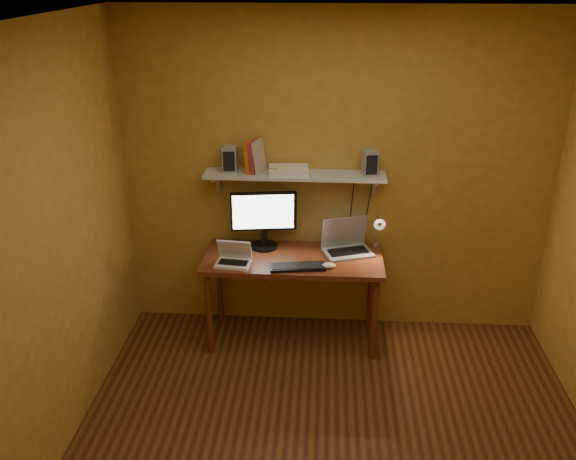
# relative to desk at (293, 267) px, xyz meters

# --- Properties ---
(room) EXTENTS (3.44, 3.24, 2.64)m
(room) POSITION_rel_desk_xyz_m (0.33, -1.28, 0.64)
(room) COLOR brown
(room) RESTS_ON ground
(desk) EXTENTS (1.40, 0.60, 0.75)m
(desk) POSITION_rel_desk_xyz_m (0.00, 0.00, 0.00)
(desk) COLOR maroon
(desk) RESTS_ON ground
(wall_shelf) EXTENTS (1.40, 0.25, 0.21)m
(wall_shelf) POSITION_rel_desk_xyz_m (0.00, 0.19, 0.69)
(wall_shelf) COLOR silver
(wall_shelf) RESTS_ON room
(monitor) EXTENTS (0.52, 0.25, 0.47)m
(monitor) POSITION_rel_desk_xyz_m (-0.24, 0.17, 0.35)
(monitor) COLOR black
(monitor) RESTS_ON desk
(laptop) EXTENTS (0.43, 0.37, 0.27)m
(laptop) POSITION_rel_desk_xyz_m (0.42, 0.14, 0.16)
(laptop) COLOR gray
(laptop) RESTS_ON desk
(netbook) EXTENTS (0.28, 0.21, 0.19)m
(netbook) POSITION_rel_desk_xyz_m (-0.44, -0.14, 0.14)
(netbook) COLOR white
(netbook) RESTS_ON desk
(keyboard) EXTENTS (0.43, 0.19, 0.02)m
(keyboard) POSITION_rel_desk_xyz_m (0.05, -0.19, 0.10)
(keyboard) COLOR black
(keyboard) RESTS_ON desk
(mouse) EXTENTS (0.11, 0.07, 0.04)m
(mouse) POSITION_rel_desk_xyz_m (0.28, -0.16, 0.10)
(mouse) COLOR white
(mouse) RESTS_ON desk
(desk_lamp) EXTENTS (0.09, 0.23, 0.38)m
(desk_lamp) POSITION_rel_desk_xyz_m (0.66, 0.13, 0.29)
(desk_lamp) COLOR silver
(desk_lamp) RESTS_ON desk
(speaker_left) EXTENTS (0.11, 0.11, 0.20)m
(speaker_left) POSITION_rel_desk_xyz_m (-0.50, 0.20, 0.81)
(speaker_left) COLOR gray
(speaker_left) RESTS_ON wall_shelf
(speaker_right) EXTENTS (0.12, 0.12, 0.19)m
(speaker_right) POSITION_rel_desk_xyz_m (0.57, 0.19, 0.81)
(speaker_right) COLOR gray
(speaker_right) RESTS_ON wall_shelf
(books) EXTENTS (0.17, 0.18, 0.25)m
(books) POSITION_rel_desk_xyz_m (-0.31, 0.20, 0.83)
(books) COLOR #CA5B1A
(books) RESTS_ON wall_shelf
(shelf_camera) EXTENTS (0.09, 0.06, 0.05)m
(shelf_camera) POSITION_rel_desk_xyz_m (-0.17, 0.13, 0.74)
(shelf_camera) COLOR silver
(shelf_camera) RESTS_ON wall_shelf
(router) EXTENTS (0.32, 0.23, 0.05)m
(router) POSITION_rel_desk_xyz_m (-0.05, 0.19, 0.74)
(router) COLOR white
(router) RESTS_ON wall_shelf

